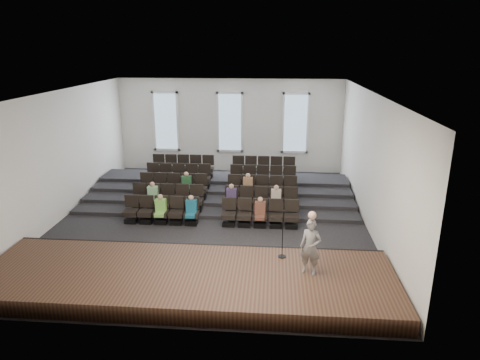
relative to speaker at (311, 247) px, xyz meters
name	(u,v)px	position (x,y,z in m)	size (l,w,h in m)	color
ground	(212,219)	(-3.47, 4.88, -1.31)	(14.00, 14.00, 0.00)	black
ceiling	(210,92)	(-3.47, 4.88, 3.70)	(12.00, 14.00, 0.02)	white
wall_back	(230,126)	(-3.47, 11.90, 1.19)	(12.00, 0.04, 5.00)	white
wall_front	(166,236)	(-3.47, -2.14, 1.19)	(12.00, 0.04, 5.00)	white
wall_left	(60,155)	(-9.49, 4.88, 1.19)	(0.04, 14.00, 5.00)	white
wall_right	(371,162)	(2.55, 4.88, 1.19)	(0.04, 14.00, 5.00)	white
stage	(187,280)	(-3.47, -0.22, -1.06)	(11.80, 3.60, 0.50)	#48311E
stage_lip	(198,251)	(-3.47, 1.55, -1.06)	(11.80, 0.06, 0.52)	black
risers	(222,189)	(-3.47, 8.05, -1.11)	(11.80, 4.80, 0.60)	black
seating_rows	(217,190)	(-3.47, 6.42, -0.63)	(6.80, 4.70, 1.67)	black
windows	(230,122)	(-3.47, 11.83, 1.39)	(8.44, 0.10, 3.24)	white
audience	(213,197)	(-3.47, 5.20, -0.50)	(5.45, 2.64, 1.10)	#7CC950
speaker	(311,247)	(0.00, 0.00, 0.00)	(0.59, 0.39, 1.62)	slate
mic_stand	(282,243)	(-0.76, 0.91, -0.36)	(0.25, 0.25, 1.51)	black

